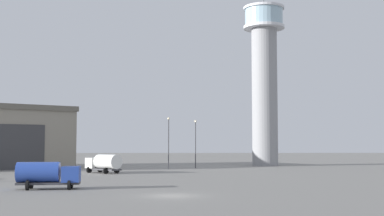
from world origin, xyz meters
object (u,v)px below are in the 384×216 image
Objects in this scene: truck_fuel_tanker_blue at (47,174)px; light_post_east at (169,139)px; light_post_west at (195,140)px; truck_fuel_tanker_white at (104,163)px; control_tower at (264,75)px.

truck_fuel_tanker_blue is 0.69× the size of light_post_east.
truck_fuel_tanker_blue is 0.72× the size of light_post_west.
control_tower is at bearing -95.71° from truck_fuel_tanker_white.
light_post_west is at bearing 63.88° from truck_fuel_tanker_blue.
truck_fuel_tanker_white is at bearing 81.37° from truck_fuel_tanker_blue.
light_post_east reaches higher than truck_fuel_tanker_blue.
truck_fuel_tanker_white is 0.70× the size of light_post_west.
light_post_east is (11.59, 40.40, 4.07)m from truck_fuel_tanker_blue.
control_tower reaches higher than truck_fuel_tanker_white.
light_post_east is at bearing -143.95° from light_post_west.
light_post_east is (-5.09, -3.71, 0.19)m from light_post_west.
light_post_west is 0.96× the size of light_post_east.
truck_fuel_tanker_white is (-30.21, -25.94, -17.78)m from control_tower.
control_tower reaches higher than light_post_east.
control_tower is 43.61m from truck_fuel_tanker_white.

